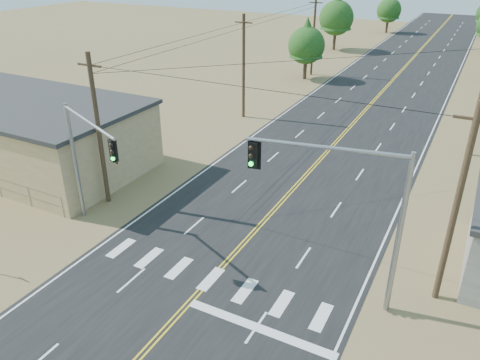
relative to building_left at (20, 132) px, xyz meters
The scene contains 11 objects.
road 26.52m from the building_left, 37.30° to the left, with size 15.00×200.00×0.02m, color black.
building_left is the anchor object (origin of this frame).
utility_pole_left_near 11.00m from the building_left, 10.78° to the right, with size 1.80×0.30×10.00m.
utility_pole_left_mid 21.00m from the building_left, 59.74° to the left, with size 1.80×0.30×10.00m.
utility_pole_left_far 39.51m from the building_left, 74.55° to the left, with size 1.80×0.30×10.00m.
utility_pole_right_near 31.67m from the building_left, ahead, with size 1.80×0.30×10.00m.
signal_mast_left 13.42m from the building_left, 22.33° to the right, with size 6.15×2.95×7.47m.
signal_mast_right 28.02m from the building_left, ahead, with size 7.02×1.67×8.12m.
tree_left_near 37.00m from the building_left, 73.40° to the left, with size 4.68×4.68×7.81m.
tree_left_mid 56.78m from the building_left, 81.93° to the left, with size 5.59×5.59×9.31m.
tree_left_far 79.07m from the building_left, 81.27° to the left, with size 4.70×4.70×7.83m.
Camera 1 is at (10.38, -8.51, 15.46)m, focal length 35.00 mm.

